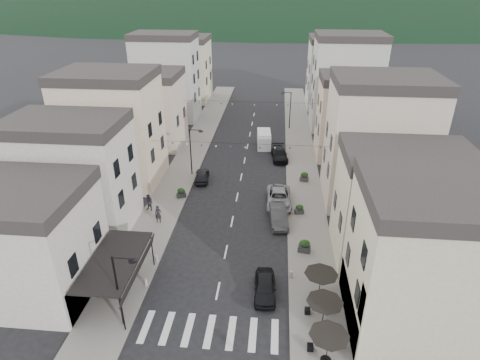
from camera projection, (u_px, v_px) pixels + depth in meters
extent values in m
plane|color=black|center=(205.00, 355.00, 25.92)|extent=(700.00, 700.00, 0.00)
cube|color=slate|center=(191.00, 155.00, 54.92)|extent=(4.00, 76.00, 0.12)
cube|color=slate|center=(301.00, 159.00, 53.67)|extent=(4.00, 76.00, 0.12)
ellipsoid|color=black|center=(275.00, 10.00, 292.16)|extent=(640.00, 360.00, 70.00)
cube|color=#A8A39A|center=(9.00, 246.00, 29.84)|extent=(12.00, 8.00, 8.00)
cube|color=#BAB494|center=(433.00, 268.00, 25.99)|extent=(10.00, 8.00, 10.00)
cube|color=black|center=(114.00, 260.00, 29.53)|extent=(3.60, 7.50, 0.15)
cube|color=black|center=(139.00, 267.00, 29.61)|extent=(0.34, 7.50, 0.99)
cylinder|color=black|center=(123.00, 314.00, 27.01)|extent=(0.10, 0.10, 3.20)
cylinder|color=black|center=(152.00, 251.00, 33.22)|extent=(0.10, 0.10, 3.20)
cube|color=#A8A39A|center=(75.00, 180.00, 37.29)|extent=(10.00, 7.00, 10.00)
cube|color=#262323|center=(63.00, 123.00, 34.80)|extent=(10.20, 7.14, 1.00)
cube|color=tan|center=(113.00, 133.00, 45.71)|extent=(10.00, 8.00, 12.00)
cube|color=#262323|center=(105.00, 75.00, 42.76)|extent=(10.20, 8.16, 1.00)
cube|color=beige|center=(146.00, 112.00, 56.93)|extent=(10.00, 8.00, 9.50)
cube|color=#262323|center=(142.00, 74.00, 54.55)|extent=(10.20, 8.16, 1.00)
cube|color=#A7A7A2|center=(167.00, 80.00, 66.78)|extent=(10.00, 7.00, 13.00)
cube|color=#262323|center=(163.00, 36.00, 63.61)|extent=(10.20, 7.14, 1.00)
cube|color=#BAB494|center=(183.00, 71.00, 77.89)|extent=(10.00, 9.00, 11.00)
cube|color=#262323|center=(181.00, 39.00, 75.17)|extent=(10.20, 9.18, 1.00)
cube|color=#BAB494|center=(399.00, 211.00, 33.32)|extent=(10.00, 7.00, 9.00)
cube|color=#262323|center=(411.00, 156.00, 31.05)|extent=(10.20, 7.14, 1.00)
cube|color=beige|center=(377.00, 146.00, 41.40)|extent=(10.00, 8.00, 12.50)
cube|color=#262323|center=(388.00, 81.00, 38.34)|extent=(10.20, 8.16, 1.00)
cube|color=tan|center=(357.00, 121.00, 52.62)|extent=(10.00, 7.00, 10.00)
cube|color=#262323|center=(362.00, 79.00, 50.12)|extent=(10.20, 7.14, 1.00)
cube|color=#A7A7A2|center=(345.00, 85.00, 62.47)|extent=(10.00, 8.00, 13.50)
cube|color=#262323|center=(351.00, 36.00, 59.19)|extent=(10.20, 8.16, 1.00)
cube|color=#A8A39A|center=(336.00, 75.00, 73.58)|extent=(10.00, 9.00, 11.50)
cube|color=#262323|center=(339.00, 39.00, 70.74)|extent=(10.20, 9.18, 1.00)
cylinder|color=black|center=(327.00, 351.00, 24.70)|extent=(0.06, 0.06, 2.30)
cone|color=black|center=(329.00, 338.00, 24.20)|extent=(2.50, 2.50, 0.55)
cylinder|color=black|center=(326.00, 360.00, 25.05)|extent=(0.70, 0.70, 0.04)
cylinder|color=black|center=(323.00, 317.00, 27.19)|extent=(0.06, 0.06, 2.30)
cone|color=black|center=(324.00, 305.00, 26.69)|extent=(2.50, 2.50, 0.55)
cylinder|color=black|center=(322.00, 325.00, 27.54)|extent=(0.70, 0.70, 0.04)
cylinder|color=black|center=(320.00, 288.00, 29.67)|extent=(0.06, 0.06, 2.30)
cone|color=black|center=(321.00, 277.00, 29.17)|extent=(2.50, 2.50, 0.55)
cylinder|color=black|center=(319.00, 296.00, 30.02)|extent=(0.70, 0.70, 0.04)
cylinder|color=black|center=(118.00, 292.00, 26.84)|extent=(0.14, 0.14, 6.00)
cylinder|color=black|center=(123.00, 258.00, 25.47)|extent=(1.40, 0.10, 0.10)
cylinder|color=black|center=(133.00, 261.00, 25.49)|extent=(0.56, 0.56, 0.08)
cylinder|color=black|center=(191.00, 153.00, 48.14)|extent=(0.14, 0.14, 6.00)
cylinder|color=black|center=(195.00, 130.00, 46.77)|extent=(1.40, 0.10, 0.10)
cylinder|color=black|center=(201.00, 131.00, 46.78)|extent=(0.56, 0.56, 0.08)
cylinder|color=black|center=(290.00, 111.00, 63.10)|extent=(0.14, 0.14, 6.00)
cylinder|color=black|center=(287.00, 93.00, 61.84)|extent=(1.40, 0.10, 0.10)
cylinder|color=black|center=(282.00, 93.00, 61.97)|extent=(0.56, 0.56, 0.08)
cylinder|color=gray|center=(146.00, 282.00, 31.53)|extent=(0.26, 0.26, 0.60)
cylinder|color=gray|center=(157.00, 258.00, 34.19)|extent=(0.26, 0.26, 0.60)
cylinder|color=gray|center=(291.00, 274.00, 32.35)|extent=(0.26, 0.26, 0.60)
cylinder|color=black|center=(238.00, 143.00, 42.72)|extent=(19.00, 0.02, 0.02)
cone|color=beige|center=(158.00, 142.00, 43.54)|extent=(0.28, 0.28, 0.24)
cone|color=navy|center=(173.00, 143.00, 43.44)|extent=(0.28, 0.28, 0.24)
cone|color=beige|center=(187.00, 145.00, 43.35)|extent=(0.28, 0.28, 0.24)
cone|color=navy|center=(201.00, 146.00, 43.24)|extent=(0.28, 0.28, 0.24)
cone|color=beige|center=(216.00, 147.00, 43.13)|extent=(0.28, 0.28, 0.24)
cone|color=navy|center=(231.00, 147.00, 43.01)|extent=(0.28, 0.28, 0.24)
cone|color=beige|center=(245.00, 148.00, 42.88)|extent=(0.28, 0.28, 0.24)
cone|color=navy|center=(260.00, 148.00, 42.74)|extent=(0.28, 0.28, 0.24)
cone|color=beige|center=(275.00, 148.00, 42.58)|extent=(0.28, 0.28, 0.24)
cone|color=navy|center=(290.00, 148.00, 42.42)|extent=(0.28, 0.28, 0.24)
cone|color=beige|center=(305.00, 148.00, 42.25)|extent=(0.28, 0.28, 0.24)
cone|color=navy|center=(320.00, 148.00, 42.08)|extent=(0.28, 0.28, 0.24)
cylinder|color=black|center=(249.00, 102.00, 56.92)|extent=(19.00, 0.02, 0.02)
cone|color=beige|center=(189.00, 102.00, 57.74)|extent=(0.28, 0.28, 0.24)
cone|color=navy|center=(200.00, 102.00, 57.64)|extent=(0.28, 0.28, 0.24)
cone|color=beige|center=(210.00, 103.00, 57.55)|extent=(0.28, 0.28, 0.24)
cone|color=navy|center=(221.00, 104.00, 57.44)|extent=(0.28, 0.28, 0.24)
cone|color=beige|center=(232.00, 105.00, 57.33)|extent=(0.28, 0.28, 0.24)
cone|color=navy|center=(243.00, 105.00, 57.21)|extent=(0.28, 0.28, 0.24)
cone|color=beige|center=(254.00, 105.00, 57.08)|extent=(0.28, 0.28, 0.24)
cone|color=navy|center=(266.00, 105.00, 56.94)|extent=(0.28, 0.28, 0.24)
cone|color=beige|center=(277.00, 105.00, 56.78)|extent=(0.28, 0.28, 0.24)
cone|color=navy|center=(288.00, 105.00, 56.62)|extent=(0.28, 0.28, 0.24)
cone|color=beige|center=(299.00, 105.00, 56.45)|extent=(0.28, 0.28, 0.24)
cone|color=navy|center=(311.00, 105.00, 56.28)|extent=(0.28, 0.28, 0.24)
imported|color=black|center=(265.00, 287.00, 30.62)|extent=(1.82, 4.16, 1.39)
imported|color=#313134|center=(278.00, 216.00, 39.63)|extent=(2.11, 4.81, 1.54)
imported|color=gray|center=(279.00, 198.00, 42.78)|extent=(2.81, 5.70, 1.56)
imported|color=black|center=(279.00, 154.00, 53.55)|extent=(2.53, 5.08, 1.42)
imported|color=black|center=(202.00, 175.00, 47.92)|extent=(2.00, 4.08, 1.34)
cube|color=white|center=(264.00, 139.00, 57.68)|extent=(2.20, 4.83, 1.96)
cube|color=white|center=(264.00, 134.00, 56.69)|extent=(2.03, 3.26, 0.49)
cylinder|color=black|center=(259.00, 148.00, 56.41)|extent=(0.29, 0.70, 0.69)
cylinder|color=black|center=(270.00, 148.00, 56.38)|extent=(0.29, 0.70, 0.69)
cylinder|color=black|center=(258.00, 139.00, 59.56)|extent=(0.29, 0.70, 0.69)
cylinder|color=black|center=(269.00, 139.00, 59.53)|extent=(0.29, 0.70, 0.69)
imported|color=black|center=(158.00, 214.00, 39.37)|extent=(0.70, 0.49, 1.84)
imported|color=#251E29|center=(149.00, 203.00, 41.34)|extent=(1.07, 0.94, 1.86)
cube|color=#303032|center=(133.00, 251.00, 35.27)|extent=(0.98, 0.65, 0.45)
ellipsoid|color=black|center=(133.00, 246.00, 35.04)|extent=(0.80, 0.51, 0.58)
cube|color=#28282A|center=(181.00, 195.00, 44.20)|extent=(1.13, 0.90, 0.50)
ellipsoid|color=black|center=(181.00, 191.00, 43.95)|extent=(0.87, 0.55, 0.63)
cube|color=#2B2A2D|center=(304.00, 249.00, 35.41)|extent=(1.18, 0.78, 0.55)
ellipsoid|color=black|center=(305.00, 243.00, 35.14)|extent=(0.96, 0.61, 0.70)
cube|color=#323134|center=(299.00, 211.00, 41.16)|extent=(0.99, 0.67, 0.45)
ellipsoid|color=black|center=(300.00, 207.00, 40.93)|extent=(0.80, 0.51, 0.58)
cube|color=#303033|center=(304.00, 179.00, 47.67)|extent=(1.11, 0.74, 0.51)
ellipsoid|color=black|center=(304.00, 175.00, 47.42)|extent=(0.90, 0.57, 0.66)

